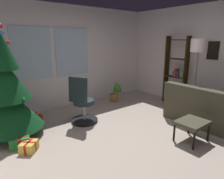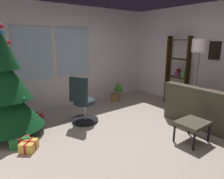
{
  "view_description": "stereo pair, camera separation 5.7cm",
  "coord_description": "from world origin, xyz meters",
  "px_view_note": "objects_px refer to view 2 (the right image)",
  "views": [
    {
      "loc": [
        -2.29,
        -2.19,
        1.74
      ],
      "look_at": [
        -0.19,
        0.48,
        0.86
      ],
      "focal_mm": 31.89,
      "sensor_mm": 36.0,
      "label": 1
    },
    {
      "loc": [
        -2.25,
        -2.22,
        1.74
      ],
      "look_at": [
        -0.19,
        0.48,
        0.86
      ],
      "focal_mm": 31.89,
      "sensor_mm": 36.0,
      "label": 2
    }
  ],
  "objects_px": {
    "holiday_tree": "(8,93)",
    "footstool": "(192,124)",
    "gift_box_red": "(34,120)",
    "office_chair": "(83,105)",
    "gift_box_green": "(20,142)",
    "floor_lamp": "(200,51)",
    "bookshelf": "(177,76)",
    "gift_box_gold": "(29,146)",
    "potted_plant": "(116,94)"
  },
  "relations": [
    {
      "from": "holiday_tree",
      "to": "potted_plant",
      "type": "distance_m",
      "value": 2.93
    },
    {
      "from": "footstool",
      "to": "gift_box_gold",
      "type": "xyz_separation_m",
      "value": [
        -2.32,
        1.41,
        -0.24
      ]
    },
    {
      "from": "office_chair",
      "to": "floor_lamp",
      "type": "distance_m",
      "value": 2.76
    },
    {
      "from": "bookshelf",
      "to": "footstool",
      "type": "bearing_deg",
      "value": -137.35
    },
    {
      "from": "holiday_tree",
      "to": "gift_box_green",
      "type": "relative_size",
      "value": 7.05
    },
    {
      "from": "bookshelf",
      "to": "holiday_tree",
      "type": "bearing_deg",
      "value": 169.64
    },
    {
      "from": "holiday_tree",
      "to": "gift_box_red",
      "type": "xyz_separation_m",
      "value": [
        0.46,
        0.2,
        -0.7
      ]
    },
    {
      "from": "footstool",
      "to": "gift_box_red",
      "type": "height_order",
      "value": "footstool"
    },
    {
      "from": "gift_box_red",
      "to": "potted_plant",
      "type": "xyz_separation_m",
      "value": [
        2.37,
        0.24,
        0.11
      ]
    },
    {
      "from": "gift_box_gold",
      "to": "floor_lamp",
      "type": "bearing_deg",
      "value": -12.38
    },
    {
      "from": "holiday_tree",
      "to": "floor_lamp",
      "type": "xyz_separation_m",
      "value": [
        3.56,
        -1.52,
        0.67
      ]
    },
    {
      "from": "potted_plant",
      "to": "gift_box_green",
      "type": "bearing_deg",
      "value": -160.61
    },
    {
      "from": "gift_box_gold",
      "to": "bookshelf",
      "type": "height_order",
      "value": "bookshelf"
    },
    {
      "from": "gift_box_green",
      "to": "gift_box_red",
      "type": "bearing_deg",
      "value": 58.65
    },
    {
      "from": "bookshelf",
      "to": "potted_plant",
      "type": "distance_m",
      "value": 1.73
    },
    {
      "from": "gift_box_gold",
      "to": "holiday_tree",
      "type": "bearing_deg",
      "value": 96.56
    },
    {
      "from": "footstool",
      "to": "gift_box_gold",
      "type": "relative_size",
      "value": 1.54
    },
    {
      "from": "footstool",
      "to": "potted_plant",
      "type": "relative_size",
      "value": 0.91
    },
    {
      "from": "gift_box_gold",
      "to": "office_chair",
      "type": "relative_size",
      "value": 0.34
    },
    {
      "from": "holiday_tree",
      "to": "bookshelf",
      "type": "distance_m",
      "value": 4.04
    },
    {
      "from": "gift_box_red",
      "to": "bookshelf",
      "type": "relative_size",
      "value": 0.18
    },
    {
      "from": "footstool",
      "to": "office_chair",
      "type": "relative_size",
      "value": 0.52
    },
    {
      "from": "gift_box_green",
      "to": "floor_lamp",
      "type": "relative_size",
      "value": 0.2
    },
    {
      "from": "gift_box_red",
      "to": "floor_lamp",
      "type": "bearing_deg",
      "value": -28.96
    },
    {
      "from": "bookshelf",
      "to": "floor_lamp",
      "type": "bearing_deg",
      "value": -117.48
    },
    {
      "from": "office_chair",
      "to": "potted_plant",
      "type": "distance_m",
      "value": 1.71
    },
    {
      "from": "gift_box_green",
      "to": "floor_lamp",
      "type": "xyz_separation_m",
      "value": [
        3.56,
        -0.96,
        1.38
      ]
    },
    {
      "from": "holiday_tree",
      "to": "floor_lamp",
      "type": "height_order",
      "value": "holiday_tree"
    },
    {
      "from": "gift_box_red",
      "to": "office_chair",
      "type": "height_order",
      "value": "office_chair"
    },
    {
      "from": "gift_box_red",
      "to": "bookshelf",
      "type": "xyz_separation_m",
      "value": [
        3.51,
        -0.93,
        0.67
      ]
    },
    {
      "from": "gift_box_red",
      "to": "gift_box_green",
      "type": "distance_m",
      "value": 0.88
    },
    {
      "from": "gift_box_green",
      "to": "gift_box_gold",
      "type": "bearing_deg",
      "value": -66.5
    },
    {
      "from": "gift_box_red",
      "to": "gift_box_green",
      "type": "bearing_deg",
      "value": -121.35
    },
    {
      "from": "bookshelf",
      "to": "floor_lamp",
      "type": "relative_size",
      "value": 1.04
    },
    {
      "from": "holiday_tree",
      "to": "potted_plant",
      "type": "bearing_deg",
      "value": 8.93
    },
    {
      "from": "gift_box_gold",
      "to": "potted_plant",
      "type": "distance_m",
      "value": 3.0
    },
    {
      "from": "footstool",
      "to": "gift_box_green",
      "type": "xyz_separation_m",
      "value": [
        -2.41,
        1.61,
        -0.23
      ]
    },
    {
      "from": "holiday_tree",
      "to": "gift_box_gold",
      "type": "xyz_separation_m",
      "value": [
        0.09,
        -0.75,
        -0.73
      ]
    },
    {
      "from": "holiday_tree",
      "to": "footstool",
      "type": "bearing_deg",
      "value": -41.99
    },
    {
      "from": "footstool",
      "to": "office_chair",
      "type": "xyz_separation_m",
      "value": [
        -1.09,
        1.84,
        0.07
      ]
    },
    {
      "from": "gift_box_gold",
      "to": "gift_box_red",
      "type": "bearing_deg",
      "value": 68.73
    },
    {
      "from": "gift_box_green",
      "to": "floor_lamp",
      "type": "distance_m",
      "value": 3.94
    },
    {
      "from": "potted_plant",
      "to": "bookshelf",
      "type": "bearing_deg",
      "value": -45.79
    },
    {
      "from": "gift_box_red",
      "to": "bookshelf",
      "type": "height_order",
      "value": "bookshelf"
    },
    {
      "from": "gift_box_green",
      "to": "potted_plant",
      "type": "bearing_deg",
      "value": 19.39
    },
    {
      "from": "bookshelf",
      "to": "potted_plant",
      "type": "xyz_separation_m",
      "value": [
        -1.14,
        1.17,
        -0.57
      ]
    },
    {
      "from": "gift_box_gold",
      "to": "potted_plant",
      "type": "height_order",
      "value": "potted_plant"
    },
    {
      "from": "footstool",
      "to": "gift_box_green",
      "type": "height_order",
      "value": "footstool"
    },
    {
      "from": "footstool",
      "to": "holiday_tree",
      "type": "xyz_separation_m",
      "value": [
        -2.41,
        2.17,
        0.48
      ]
    },
    {
      "from": "bookshelf",
      "to": "floor_lamp",
      "type": "xyz_separation_m",
      "value": [
        -0.41,
        -0.79,
        0.69
      ]
    }
  ]
}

